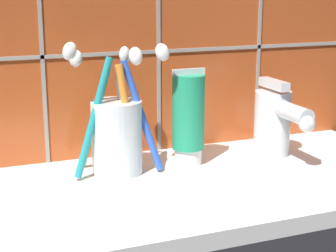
% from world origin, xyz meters
% --- Properties ---
extents(sink_counter, '(0.65, 0.29, 0.02)m').
position_xyz_m(sink_counter, '(0.00, 0.00, 0.01)').
color(sink_counter, white).
rests_on(sink_counter, ground).
extents(tile_wall_backsplash, '(0.75, 0.02, 0.43)m').
position_xyz_m(tile_wall_backsplash, '(0.00, 0.15, 0.22)').
color(tile_wall_backsplash, '#AD471E').
rests_on(tile_wall_backsplash, ground).
extents(toothbrush_cup, '(0.14, 0.08, 0.17)m').
position_xyz_m(toothbrush_cup, '(-0.07, 0.06, 0.08)').
color(toothbrush_cup, silver).
rests_on(toothbrush_cup, sink_counter).
extents(toothpaste_tube, '(0.05, 0.04, 0.13)m').
position_xyz_m(toothpaste_tube, '(0.03, 0.06, 0.08)').
color(toothpaste_tube, white).
rests_on(toothpaste_tube, sink_counter).
extents(sink_faucet, '(0.05, 0.12, 0.11)m').
position_xyz_m(sink_faucet, '(0.16, 0.05, 0.07)').
color(sink_faucet, silver).
rests_on(sink_faucet, sink_counter).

